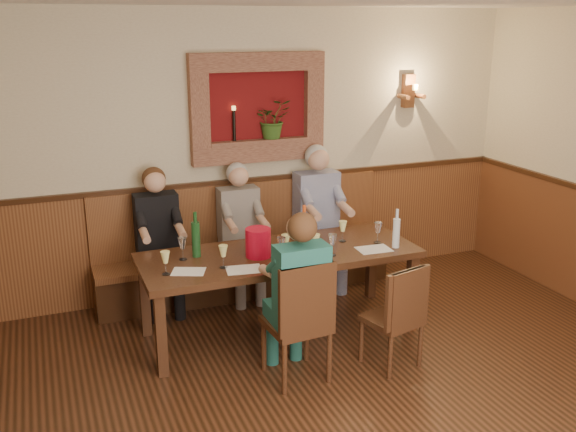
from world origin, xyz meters
name	(u,v)px	position (x,y,z in m)	size (l,w,h in m)	color
room_shell	(397,166)	(0.00, 0.00, 1.89)	(6.04, 6.04, 2.82)	beige
wainscoting	(387,373)	(0.00, 0.00, 0.59)	(6.02, 6.02, 1.15)	brown
wall_niche	(262,112)	(0.24, 2.94, 1.81)	(1.36, 0.30, 1.06)	#630E10
wall_sconce	(409,92)	(1.90, 2.93, 1.94)	(0.25, 0.20, 0.35)	brown
dining_table	(279,260)	(0.00, 1.85, 0.68)	(2.40, 0.90, 0.75)	black
bench	(246,261)	(0.00, 2.79, 0.33)	(3.00, 0.45, 1.11)	#381E0F
chair_near_left	(297,344)	(-0.16, 1.06, 0.29)	(0.47, 0.47, 1.00)	black
chair_near_right	(393,336)	(0.63, 0.96, 0.25)	(0.47, 0.47, 0.87)	black
person_bench_left	(160,254)	(-0.88, 2.69, 0.57)	(0.40, 0.49, 1.38)	black
person_bench_mid	(242,244)	(-0.08, 2.69, 0.56)	(0.39, 0.48, 1.36)	#595351
person_bench_right	(320,229)	(0.76, 2.69, 0.61)	(0.44, 0.54, 1.48)	navy
person_chair_front	(297,311)	(-0.16, 1.07, 0.56)	(0.39, 0.48, 1.36)	#174152
spittoon_bucket	(258,243)	(-0.20, 1.82, 0.87)	(0.22, 0.22, 0.25)	red
wine_bottle_green_a	(304,231)	(0.24, 1.87, 0.91)	(0.08, 0.08, 0.39)	#19471E
wine_bottle_green_b	(196,238)	(-0.69, 2.01, 0.91)	(0.08, 0.08, 0.39)	#19471E
water_bottle	(396,232)	(1.00, 1.59, 0.89)	(0.08, 0.08, 0.35)	silver
tasting_sheet_a	(189,271)	(-0.84, 1.69, 0.75)	(0.26, 0.19, 0.00)	white
tasting_sheet_b	(306,253)	(0.20, 1.73, 0.75)	(0.30, 0.22, 0.00)	white
tasting_sheet_c	(374,249)	(0.79, 1.61, 0.75)	(0.29, 0.21, 0.00)	white
tasting_sheet_d	(244,269)	(-0.41, 1.57, 0.75)	(0.28, 0.20, 0.00)	white
wine_glass_0	(166,263)	(-1.01, 1.70, 0.85)	(0.08, 0.08, 0.19)	#F1F190
wine_glass_1	(183,249)	(-0.81, 1.98, 0.85)	(0.08, 0.08, 0.19)	white
wine_glass_2	(223,257)	(-0.55, 1.67, 0.85)	(0.08, 0.08, 0.19)	#F1F190
wine_glass_3	(250,241)	(-0.23, 1.96, 0.85)	(0.08, 0.08, 0.19)	white
wine_glass_4	(286,245)	(0.01, 1.74, 0.85)	(0.08, 0.08, 0.19)	#F1F190
wine_glass_5	(297,237)	(0.19, 1.89, 0.85)	(0.08, 0.08, 0.19)	#F1F190
wine_glass_6	(332,245)	(0.39, 1.60, 0.85)	(0.08, 0.08, 0.19)	white
wine_glass_7	(343,231)	(0.63, 1.90, 0.85)	(0.08, 0.08, 0.19)	#F1F190
wine_glass_8	(378,233)	(0.91, 1.75, 0.85)	(0.08, 0.08, 0.19)	white
wine_glass_9	(277,257)	(-0.15, 1.50, 0.85)	(0.08, 0.08, 0.19)	#F1F190
wine_glass_10	(316,245)	(0.25, 1.65, 0.85)	(0.08, 0.08, 0.19)	#F1F190
wine_glass_11	(281,248)	(-0.05, 1.69, 0.85)	(0.08, 0.08, 0.19)	white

